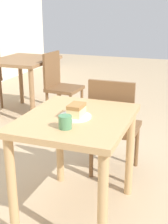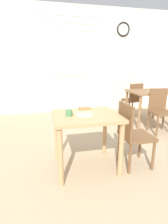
{
  "view_description": "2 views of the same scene",
  "coord_description": "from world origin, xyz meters",
  "px_view_note": "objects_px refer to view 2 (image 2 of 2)",
  "views": [
    {
      "loc": [
        -1.88,
        -0.56,
        1.42
      ],
      "look_at": [
        -0.08,
        0.1,
        0.76
      ],
      "focal_mm": 50.0,
      "sensor_mm": 36.0,
      "label": 1
    },
    {
      "loc": [
        -0.59,
        -1.88,
        1.35
      ],
      "look_at": [
        -0.12,
        0.18,
        0.76
      ],
      "focal_mm": 28.0,
      "sensor_mm": 36.0,
      "label": 2
    }
  ],
  "objects_px": {
    "dining_table_near": "(86,125)",
    "dining_table_far": "(149,97)",
    "plate": "(84,114)",
    "chair_far_corner": "(160,109)",
    "coffee_mug": "(69,113)",
    "chair_near_window": "(132,133)",
    "cake_slice": "(85,111)",
    "chair_far_opposite": "(133,99)"
  },
  "relations": [
    {
      "from": "plate",
      "to": "coffee_mug",
      "type": "xyz_separation_m",
      "value": [
        -0.19,
        -0.02,
        0.03
      ]
    },
    {
      "from": "dining_table_near",
      "to": "dining_table_far",
      "type": "bearing_deg",
      "value": 38.66
    },
    {
      "from": "dining_table_near",
      "to": "plate",
      "type": "height_order",
      "value": "plate"
    },
    {
      "from": "dining_table_far",
      "to": "cake_slice",
      "type": "height_order",
      "value": "cake_slice"
    },
    {
      "from": "chair_far_opposite",
      "to": "cake_slice",
      "type": "height_order",
      "value": "chair_far_opposite"
    },
    {
      "from": "chair_far_opposite",
      "to": "cake_slice",
      "type": "xyz_separation_m",
      "value": [
        -1.74,
        -2.0,
        0.31
      ]
    },
    {
      "from": "chair_far_opposite",
      "to": "coffee_mug",
      "type": "bearing_deg",
      "value": 39.92
    },
    {
      "from": "chair_far_opposite",
      "to": "coffee_mug",
      "type": "relative_size",
      "value": 10.28
    },
    {
      "from": "chair_far_corner",
      "to": "chair_far_opposite",
      "type": "relative_size",
      "value": 1.0
    },
    {
      "from": "dining_table_far",
      "to": "dining_table_near",
      "type": "bearing_deg",
      "value": -141.34
    },
    {
      "from": "plate",
      "to": "chair_far_opposite",
      "type": "bearing_deg",
      "value": 48.9
    },
    {
      "from": "dining_table_near",
      "to": "chair_near_window",
      "type": "distance_m",
      "value": 0.62
    },
    {
      "from": "chair_near_window",
      "to": "cake_slice",
      "type": "bearing_deg",
      "value": 81.57
    },
    {
      "from": "plate",
      "to": "coffee_mug",
      "type": "bearing_deg",
      "value": -175.47
    },
    {
      "from": "chair_far_corner",
      "to": "dining_table_near",
      "type": "bearing_deg",
      "value": -148.0
    },
    {
      "from": "chair_near_window",
      "to": "dining_table_far",
      "type": "bearing_deg",
      "value": -38.08
    },
    {
      "from": "coffee_mug",
      "to": "plate",
      "type": "bearing_deg",
      "value": 4.53
    },
    {
      "from": "chair_far_opposite",
      "to": "coffee_mug",
      "type": "xyz_separation_m",
      "value": [
        -1.93,
        -2.01,
        0.3
      ]
    },
    {
      "from": "dining_table_near",
      "to": "chair_far_corner",
      "type": "height_order",
      "value": "chair_far_corner"
    },
    {
      "from": "plate",
      "to": "cake_slice",
      "type": "xyz_separation_m",
      "value": [
        0.0,
        -0.01,
        0.05
      ]
    },
    {
      "from": "coffee_mug",
      "to": "chair_far_opposite",
      "type": "bearing_deg",
      "value": 46.12
    },
    {
      "from": "coffee_mug",
      "to": "dining_table_near",
      "type": "bearing_deg",
      "value": 3.74
    },
    {
      "from": "plate",
      "to": "cake_slice",
      "type": "height_order",
      "value": "cake_slice"
    },
    {
      "from": "chair_far_opposite",
      "to": "plate",
      "type": "bearing_deg",
      "value": 42.69
    },
    {
      "from": "cake_slice",
      "to": "chair_far_opposite",
      "type": "bearing_deg",
      "value": 49.05
    },
    {
      "from": "dining_table_near",
      "to": "coffee_mug",
      "type": "xyz_separation_m",
      "value": [
        -0.21,
        -0.01,
        0.17
      ]
    },
    {
      "from": "coffee_mug",
      "to": "chair_near_window",
      "type": "bearing_deg",
      "value": -5.99
    },
    {
      "from": "dining_table_near",
      "to": "dining_table_far",
      "type": "height_order",
      "value": "dining_table_far"
    },
    {
      "from": "chair_far_corner",
      "to": "coffee_mug",
      "type": "height_order",
      "value": "chair_far_corner"
    },
    {
      "from": "chair_far_opposite",
      "to": "plate",
      "type": "xyz_separation_m",
      "value": [
        -1.74,
        -1.99,
        0.27
      ]
    },
    {
      "from": "chair_near_window",
      "to": "chair_far_corner",
      "type": "xyz_separation_m",
      "value": [
        1.13,
        1.0,
        0.0
      ]
    },
    {
      "from": "dining_table_far",
      "to": "plate",
      "type": "relative_size",
      "value": 4.16
    },
    {
      "from": "chair_far_corner",
      "to": "cake_slice",
      "type": "height_order",
      "value": "chair_far_corner"
    },
    {
      "from": "chair_far_opposite",
      "to": "cake_slice",
      "type": "distance_m",
      "value": 2.67
    },
    {
      "from": "chair_far_corner",
      "to": "cake_slice",
      "type": "xyz_separation_m",
      "value": [
        -1.74,
        -0.91,
        0.31
      ]
    },
    {
      "from": "plate",
      "to": "dining_table_near",
      "type": "bearing_deg",
      "value": -3.12
    },
    {
      "from": "dining_table_far",
      "to": "chair_far_opposite",
      "type": "relative_size",
      "value": 1.0
    },
    {
      "from": "chair_far_corner",
      "to": "plate",
      "type": "height_order",
      "value": "chair_far_corner"
    },
    {
      "from": "chair_near_window",
      "to": "cake_slice",
      "type": "relative_size",
      "value": 6.6
    },
    {
      "from": "dining_table_near",
      "to": "dining_table_far",
      "type": "relative_size",
      "value": 0.94
    },
    {
      "from": "chair_far_corner",
      "to": "chair_near_window",
      "type": "bearing_deg",
      "value": -133.99
    },
    {
      "from": "dining_table_far",
      "to": "chair_far_corner",
      "type": "xyz_separation_m",
      "value": [
        -0.09,
        -0.55,
        -0.15
      ]
    }
  ]
}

